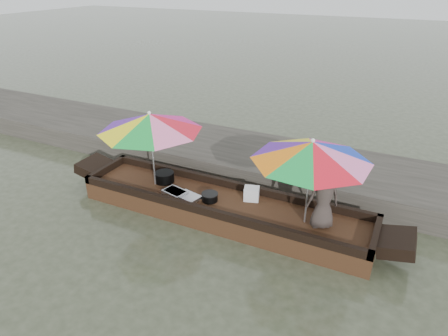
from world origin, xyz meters
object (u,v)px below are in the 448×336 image
at_px(charcoal_grill, 210,197).
at_px(umbrella_bow, 152,149).
at_px(supply_bag, 252,194).
at_px(umbrella_stern, 308,182).
at_px(tray_scallop, 188,197).
at_px(boat_hull, 222,209).
at_px(tray_crayfish, 175,193).
at_px(cooking_pot, 164,177).
at_px(vendor, 324,198).

xyz_separation_m(charcoal_grill, umbrella_bow, (-1.30, 0.09, 0.70)).
xyz_separation_m(supply_bag, umbrella_stern, (1.11, -0.29, 0.65)).
height_order(charcoal_grill, umbrella_bow, umbrella_bow).
relative_size(tray_scallop, umbrella_bow, 0.22).
xyz_separation_m(boat_hull, tray_crayfish, (-0.92, -0.19, 0.22)).
relative_size(boat_hull, tray_scallop, 12.53).
height_order(umbrella_bow, umbrella_stern, same).
relative_size(charcoal_grill, umbrella_bow, 0.15).
height_order(cooking_pot, tray_scallop, cooking_pot).
bearing_deg(cooking_pot, tray_scallop, -25.15).
relative_size(cooking_pot, charcoal_grill, 1.32).
bearing_deg(vendor, cooking_pot, -31.82).
distance_m(charcoal_grill, umbrella_stern, 1.94).
bearing_deg(umbrella_stern, vendor, 0.24).
height_order(tray_crayfish, vendor, vendor).
xyz_separation_m(boat_hull, vendor, (1.87, 0.00, 0.72)).
relative_size(boat_hull, umbrella_bow, 2.81).
xyz_separation_m(tray_crayfish, charcoal_grill, (0.71, 0.10, 0.03)).
distance_m(supply_bag, umbrella_stern, 1.32).
xyz_separation_m(boat_hull, tray_scallop, (-0.62, -0.19, 0.21)).
relative_size(cooking_pot, tray_scallop, 0.88).
bearing_deg(tray_scallop, boat_hull, 16.90).
height_order(tray_scallop, supply_bag, supply_bag).
xyz_separation_m(tray_crayfish, umbrella_bow, (-0.59, 0.19, 0.73)).
bearing_deg(vendor, umbrella_stern, -28.48).
height_order(tray_crayfish, supply_bag, supply_bag).
xyz_separation_m(cooking_pot, charcoal_grill, (1.19, -0.26, -0.03)).
bearing_deg(charcoal_grill, tray_crayfish, -171.66).
relative_size(umbrella_bow, umbrella_stern, 1.02).
bearing_deg(charcoal_grill, vendor, 2.40).
xyz_separation_m(vendor, umbrella_stern, (-0.28, -0.00, 0.23)).
bearing_deg(umbrella_stern, cooking_pot, 176.60).
relative_size(tray_crayfish, supply_bag, 1.61).
bearing_deg(vendor, charcoal_grill, -26.32).
bearing_deg(boat_hull, supply_bag, 31.21).
distance_m(cooking_pot, tray_scallop, 0.87).
xyz_separation_m(tray_scallop, charcoal_grill, (0.41, 0.10, 0.04)).
bearing_deg(charcoal_grill, tray_scallop, -166.05).
bearing_deg(tray_crayfish, vendor, 3.92).
relative_size(tray_scallop, supply_bag, 1.61).
height_order(tray_crayfish, umbrella_bow, umbrella_bow).
relative_size(tray_crayfish, tray_scallop, 1.00).
distance_m(charcoal_grill, vendor, 2.14).
height_order(supply_bag, umbrella_bow, umbrella_bow).
height_order(tray_crayfish, tray_scallop, tray_crayfish).
distance_m(boat_hull, umbrella_bow, 1.78).
relative_size(supply_bag, umbrella_bow, 0.14).
bearing_deg(tray_scallop, cooking_pot, 154.85).
bearing_deg(supply_bag, tray_scallop, -156.42).
relative_size(cooking_pot, vendor, 0.36).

